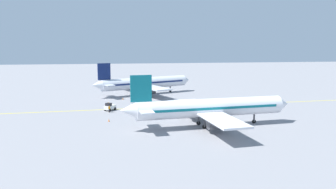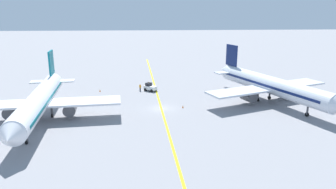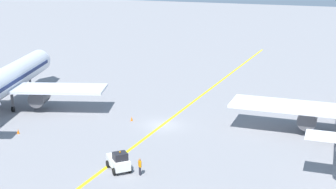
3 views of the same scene
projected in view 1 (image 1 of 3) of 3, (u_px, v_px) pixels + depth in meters
ground_plane at (164, 107)px, 85.24m from camera, size 400.00×400.00×0.00m
apron_yellow_centreline at (164, 107)px, 85.24m from camera, size 6.32×119.87×0.01m
airplane_at_gate at (144, 83)px, 106.38m from camera, size 27.87×33.97×10.60m
airplane_adjacent_stand at (209, 108)px, 64.63m from camera, size 28.37×35.55×10.60m
baggage_tug_white at (110, 107)px, 80.81m from camera, size 3.27×3.07×2.11m
ground_crew_worker at (109, 109)px, 78.49m from camera, size 0.44×0.44×1.68m
traffic_cone_near_nose at (161, 103)px, 89.37m from camera, size 0.32×0.32×0.55m
traffic_cone_mid_apron at (109, 120)px, 69.35m from camera, size 0.32×0.32×0.55m
traffic_cone_by_wingtip at (123, 99)px, 97.16m from camera, size 0.32×0.32×0.55m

